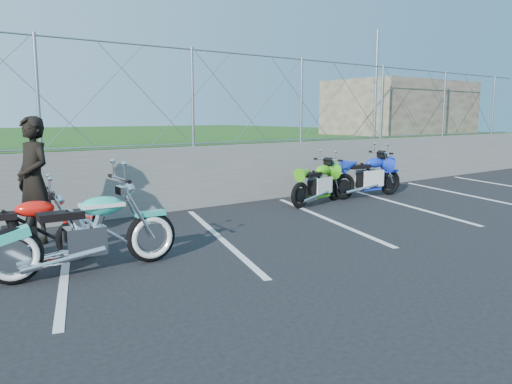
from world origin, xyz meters
TOP-DOWN VIEW (x-y plane):
  - ground at (0.00, 0.00)m, footprint 90.00×90.00m
  - retaining_wall at (0.00, 3.50)m, footprint 30.00×0.22m
  - grass_field at (0.00, 13.50)m, footprint 30.00×20.00m
  - stone_building at (10.50, 5.50)m, footprint 5.00×3.00m
  - chain_link_fence at (0.00, 3.50)m, footprint 28.00×0.03m
  - sign_pole at (7.20, 3.90)m, footprint 0.08×0.08m
  - parking_lines at (1.20, 1.00)m, footprint 18.29×4.31m
  - cruiser_turquoise at (-2.26, 0.45)m, footprint 2.34×0.74m
  - naked_orange at (-2.84, 1.26)m, footprint 1.92×0.65m
  - sportbike_green at (3.40, 2.23)m, footprint 1.86×0.66m
  - sportbike_blue at (5.03, 2.21)m, footprint 2.05×0.73m
  - person_standing at (-2.40, 2.41)m, footprint 0.61×0.79m

SIDE VIEW (x-z plane):
  - ground at x=0.00m, z-range 0.00..0.00m
  - parking_lines at x=1.20m, z-range 0.00..0.01m
  - naked_orange at x=-2.84m, z-range -0.07..0.89m
  - sportbike_green at x=3.40m, z-range -0.07..0.91m
  - sportbike_blue at x=5.03m, z-range -0.07..0.99m
  - cruiser_turquoise at x=-2.26m, z-range -0.11..1.04m
  - retaining_wall at x=0.00m, z-range 0.00..1.30m
  - grass_field at x=0.00m, z-range 0.00..1.30m
  - person_standing at x=-2.40m, z-range 0.00..1.92m
  - stone_building at x=10.50m, z-range 1.30..3.10m
  - chain_link_fence at x=0.00m, z-range 1.30..3.30m
  - sign_pole at x=7.20m, z-range 1.30..4.30m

